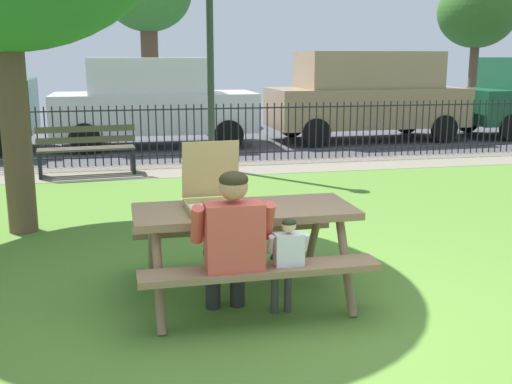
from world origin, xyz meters
The scene contains 13 objects.
ground centered at (0.00, 1.62, -0.01)m, with size 28.00×11.25×0.02m, color #55812F.
cobblestone_walkway centered at (0.00, 6.55, 0.00)m, with size 28.00×1.40×0.01m, color gray.
street_asphalt centered at (0.00, 10.33, -0.01)m, with size 28.00×6.17×0.01m, color #424247.
picnic_table_foreground centered at (-0.27, 0.55, 0.60)m, with size 1.82×1.50×0.79m.
pizza_box_open centered at (-0.51, 0.58, 0.87)m, with size 0.50×0.54×0.53m.
adult_at_table centered at (-0.46, 0.05, 0.66)m, with size 0.61×0.59×1.19m.
child_at_table centered at (-0.05, 0.02, 0.50)m, with size 0.31×0.30×0.82m.
iron_fence_streetside centered at (0.00, 7.25, 0.56)m, with size 22.99×0.03×1.10m.
park_bench_center centered at (-1.85, 6.41, 0.42)m, with size 1.63×0.61×0.85m.
lamp_post_walkway centered at (0.30, 6.58, 2.82)m, with size 0.28×0.28×4.70m.
parked_car_center centered at (-0.55, 9.65, 1.01)m, with size 4.40×1.91×1.94m.
parked_car_right centered at (4.46, 9.65, 1.10)m, with size 4.66×2.07×2.08m.
far_tree_center centered at (10.42, 14.99, 3.37)m, with size 2.60×2.60×4.57m.
Camera 1 is at (-1.20, -4.26, 1.99)m, focal length 43.32 mm.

